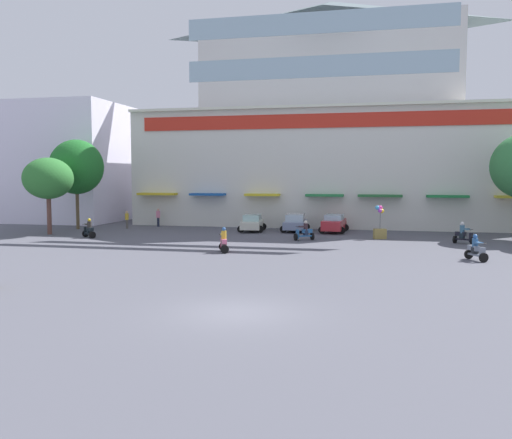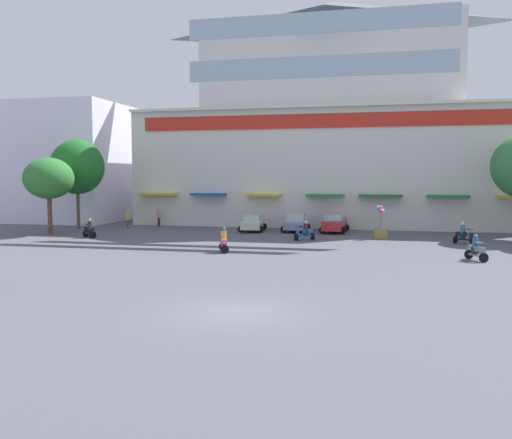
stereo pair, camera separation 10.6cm
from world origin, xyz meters
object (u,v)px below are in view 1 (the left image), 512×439
object	(u,v)px
scooter_rider_3	(224,242)
plaza_tree_0	(76,167)
parked_car_1	(295,223)
pedestrian_1	(158,216)
balloon_vendor_cart	(380,227)
parked_car_2	(334,223)
scooter_rider_4	(476,250)
scooter_rider_5	(304,232)
parked_car_0	(252,223)
pedestrian_0	(127,218)
plaza_tree_2	(48,179)
scooter_rider_1	(89,230)
scooter_rider_2	(463,235)

from	to	relation	value
scooter_rider_3	plaza_tree_0	bearing A→B (deg)	146.24
scooter_rider_3	parked_car_1	bearing A→B (deg)	79.40
parked_car_1	scooter_rider_3	bearing A→B (deg)	-100.60
pedestrian_1	balloon_vendor_cart	bearing A→B (deg)	-15.14
parked_car_2	parked_car_1	bearing A→B (deg)	179.00
scooter_rider_4	scooter_rider_5	size ratio (longest dim) A/B	1.02
parked_car_0	scooter_rider_3	size ratio (longest dim) A/B	2.52
parked_car_0	scooter_rider_4	distance (m)	20.25
scooter_rider_3	balloon_vendor_cart	xyz separation A→B (m)	(9.47, 9.38, 0.25)
plaza_tree_0	pedestrian_0	size ratio (longest dim) A/B	4.93
plaza_tree_0	pedestrian_0	bearing A→B (deg)	16.99
plaza_tree_0	scooter_rider_4	bearing A→B (deg)	-19.65
scooter_rider_4	parked_car_2	bearing A→B (deg)	123.93
scooter_rider_4	pedestrian_1	bearing A→B (deg)	149.53
pedestrian_0	scooter_rider_5	bearing A→B (deg)	-17.11
plaza_tree_0	scooter_rider_5	size ratio (longest dim) A/B	5.18
plaza_tree_2	pedestrian_0	bearing A→B (deg)	54.81
plaza_tree_2	parked_car_1	bearing A→B (deg)	19.08
scooter_rider_1	scooter_rider_5	xyz separation A→B (m)	(16.30, 1.96, -0.00)
parked_car_0	pedestrian_0	bearing A→B (deg)	-178.89
parked_car_2	scooter_rider_2	world-z (taller)	scooter_rider_2
scooter_rider_1	plaza_tree_2	bearing A→B (deg)	161.91
scooter_rider_4	parked_car_1	bearing A→B (deg)	132.46
scooter_rider_4	balloon_vendor_cart	world-z (taller)	balloon_vendor_cart
scooter_rider_2	scooter_rider_1	bearing A→B (deg)	-175.21
parked_car_0	parked_car_1	bearing A→B (deg)	10.83
parked_car_2	pedestrian_0	bearing A→B (deg)	-177.34
parked_car_2	scooter_rider_5	world-z (taller)	parked_car_2
parked_car_0	balloon_vendor_cart	distance (m)	11.06
scooter_rider_2	plaza_tree_2	bearing A→B (deg)	-178.39
pedestrian_0	plaza_tree_2	bearing A→B (deg)	-125.19
plaza_tree_0	pedestrian_1	distance (m)	8.41
scooter_rider_1	balloon_vendor_cart	size ratio (longest dim) A/B	0.59
pedestrian_0	balloon_vendor_cart	world-z (taller)	balloon_vendor_cart
scooter_rider_2	pedestrian_1	world-z (taller)	pedestrian_1
plaza_tree_2	parked_car_1	distance (m)	20.47
parked_car_1	scooter_rider_4	xyz separation A→B (m)	(12.21, -13.34, -0.13)
plaza_tree_2	scooter_rider_5	xyz separation A→B (m)	(20.60, 0.56, -3.89)
parked_car_2	pedestrian_1	distance (m)	16.41
parked_car_1	parked_car_2	bearing A→B (deg)	-1.00
plaza_tree_2	scooter_rider_4	bearing A→B (deg)	-12.22
scooter_rider_3	scooter_rider_5	xyz separation A→B (m)	(4.07, 7.26, -0.04)
scooter_rider_2	balloon_vendor_cart	size ratio (longest dim) A/B	0.61
parked_car_0	scooter_rider_2	world-z (taller)	scooter_rider_2
scooter_rider_2	scooter_rider_3	distance (m)	16.94
scooter_rider_1	pedestrian_1	size ratio (longest dim) A/B	0.88
parked_car_1	scooter_rider_5	distance (m)	6.22
parked_car_0	pedestrian_0	distance (m)	11.44
scooter_rider_4	scooter_rider_5	xyz separation A→B (m)	(-10.63, 7.33, -0.00)
scooter_rider_5	pedestrian_1	size ratio (longest dim) A/B	0.91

